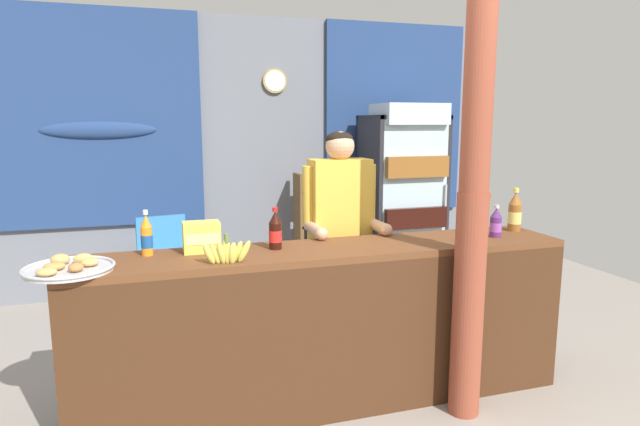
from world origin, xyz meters
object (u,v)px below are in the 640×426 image
object	(u,v)px
bottle_shelf_rack	(320,227)
pastry_tray	(69,267)
stall_counter	(335,316)
drink_fridge	(403,188)
timber_post	(473,203)
soda_bottle_orange_soda	(147,236)
plastic_lawn_chair	(166,260)
soda_bottle_grape_soda	(496,223)
snack_box_instant_noodle	(202,237)
soda_bottle_iced_tea	(515,213)
soda_bottle_cola	(275,231)
shopkeeper	(340,221)
banana_bunch	(227,252)

from	to	relation	value
bottle_shelf_rack	pastry_tray	size ratio (longest dim) A/B	2.72
stall_counter	drink_fridge	distance (m)	2.59
timber_post	soda_bottle_orange_soda	xyz separation A→B (m)	(-1.70, 0.48, -0.18)
plastic_lawn_chair	soda_bottle_orange_soda	bearing A→B (deg)	-94.24
timber_post	soda_bottle_grape_soda	xyz separation A→B (m)	(0.38, 0.32, -0.19)
drink_fridge	timber_post	bearing A→B (deg)	-107.45
snack_box_instant_noodle	soda_bottle_orange_soda	bearing A→B (deg)	178.49
soda_bottle_orange_soda	soda_bottle_grape_soda	bearing A→B (deg)	-4.50
drink_fridge	soda_bottle_orange_soda	bearing A→B (deg)	-142.48
stall_counter	soda_bottle_grape_soda	bearing A→B (deg)	3.28
soda_bottle_grape_soda	snack_box_instant_noodle	world-z (taller)	soda_bottle_grape_soda
soda_bottle_iced_tea	soda_bottle_cola	xyz separation A→B (m)	(-1.63, -0.03, -0.02)
stall_counter	shopkeeper	size ratio (longest dim) A/B	1.79
plastic_lawn_chair	soda_bottle_cola	distance (m)	1.91
timber_post	pastry_tray	bearing A→B (deg)	172.89
shopkeeper	snack_box_instant_noodle	size ratio (longest dim) A/B	8.01
shopkeeper	soda_bottle_iced_tea	world-z (taller)	shopkeeper
plastic_lawn_chair	banana_bunch	world-z (taller)	banana_bunch
soda_bottle_orange_soda	pastry_tray	xyz separation A→B (m)	(-0.36, -0.22, -0.08)
soda_bottle_grape_soda	pastry_tray	distance (m)	2.45
soda_bottle_orange_soda	pastry_tray	bearing A→B (deg)	-148.52
soda_bottle_iced_tea	timber_post	bearing A→B (deg)	-144.13
bottle_shelf_rack	soda_bottle_orange_soda	world-z (taller)	soda_bottle_orange_soda
soda_bottle_cola	pastry_tray	bearing A→B (deg)	-171.42
stall_counter	snack_box_instant_noodle	bearing A→B (deg)	162.83
pastry_tray	soda_bottle_cola	bearing A→B (deg)	8.58
soda_bottle_grape_soda	snack_box_instant_noodle	size ratio (longest dim) A/B	1.02
timber_post	soda_bottle_iced_tea	size ratio (longest dim) A/B	9.01
plastic_lawn_chair	pastry_tray	size ratio (longest dim) A/B	2.02
timber_post	bottle_shelf_rack	bearing A→B (deg)	91.20
banana_bunch	plastic_lawn_chair	bearing A→B (deg)	97.65
timber_post	drink_fridge	size ratio (longest dim) A/B	1.40
timber_post	shopkeeper	distance (m)	0.97
stall_counter	soda_bottle_orange_soda	bearing A→B (deg)	167.22
stall_counter	soda_bottle_orange_soda	xyz separation A→B (m)	(-1.00, 0.23, 0.48)
stall_counter	shopkeeper	xyz separation A→B (m)	(0.23, 0.57, 0.43)
soda_bottle_cola	soda_bottle_grape_soda	size ratio (longest dim) A/B	1.18
soda_bottle_iced_tea	pastry_tray	xyz separation A→B (m)	(-2.68, -0.19, -0.10)
banana_bunch	soda_bottle_orange_soda	bearing A→B (deg)	142.92
soda_bottle_orange_soda	timber_post	bearing A→B (deg)	-15.73
drink_fridge	plastic_lawn_chair	size ratio (longest dim) A/B	2.13
soda_bottle_grape_soda	snack_box_instant_noodle	xyz separation A→B (m)	(-1.79, 0.16, -0.00)
timber_post	soda_bottle_grape_soda	bearing A→B (deg)	39.69
stall_counter	snack_box_instant_noodle	distance (m)	0.87
shopkeeper	pastry_tray	size ratio (longest dim) A/B	3.77
soda_bottle_cola	soda_bottle_grape_soda	xyz separation A→B (m)	(1.39, -0.10, -0.02)
timber_post	drink_fridge	world-z (taller)	timber_post
soda_bottle_iced_tea	bottle_shelf_rack	bearing A→B (deg)	107.22
plastic_lawn_chair	soda_bottle_grape_soda	xyz separation A→B (m)	(1.96, -1.84, 0.54)
timber_post	pastry_tray	xyz separation A→B (m)	(-2.07, 0.26, -0.26)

